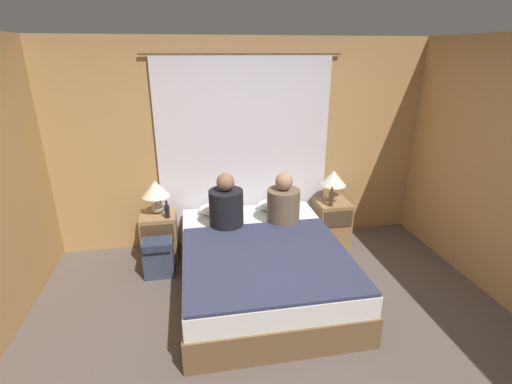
% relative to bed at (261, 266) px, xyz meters
% --- Properties ---
extents(ground_plane, '(16.00, 16.00, 0.00)m').
position_rel_bed_xyz_m(ground_plane, '(0.00, -0.89, -0.25)').
color(ground_plane, '#564C47').
extents(wall_back, '(4.64, 0.06, 2.50)m').
position_rel_bed_xyz_m(wall_back, '(0.00, 1.16, 1.00)').
color(wall_back, tan).
rests_on(wall_back, ground_plane).
extents(curtain_panel, '(2.28, 0.02, 2.32)m').
position_rel_bed_xyz_m(curtain_panel, '(0.00, 1.10, 0.91)').
color(curtain_panel, silver).
rests_on(curtain_panel, ground_plane).
extents(bed, '(1.61, 2.09, 0.50)m').
position_rel_bed_xyz_m(bed, '(0.00, 0.00, 0.00)').
color(bed, brown).
rests_on(bed, ground_plane).
extents(nightstand_left, '(0.40, 0.40, 0.57)m').
position_rel_bed_xyz_m(nightstand_left, '(-1.07, 0.79, 0.04)').
color(nightstand_left, '#937047').
rests_on(nightstand_left, ground_plane).
extents(nightstand_right, '(0.40, 0.40, 0.57)m').
position_rel_bed_xyz_m(nightstand_right, '(1.07, 0.79, 0.04)').
color(nightstand_right, '#937047').
rests_on(nightstand_right, ground_plane).
extents(lamp_left, '(0.32, 0.32, 0.39)m').
position_rel_bed_xyz_m(lamp_left, '(-1.07, 0.84, 0.59)').
color(lamp_left, '#B2A899').
rests_on(lamp_left, nightstand_left).
extents(lamp_right, '(0.32, 0.32, 0.39)m').
position_rel_bed_xyz_m(lamp_right, '(1.07, 0.84, 0.59)').
color(lamp_right, '#B2A899').
rests_on(lamp_right, nightstand_right).
extents(pillow_left, '(0.49, 0.31, 0.12)m').
position_rel_bed_xyz_m(pillow_left, '(-0.35, 0.85, 0.31)').
color(pillow_left, white).
rests_on(pillow_left, bed).
extents(pillow_right, '(0.49, 0.31, 0.12)m').
position_rel_bed_xyz_m(pillow_right, '(0.35, 0.85, 0.31)').
color(pillow_right, white).
rests_on(pillow_right, bed).
extents(blanket_on_bed, '(1.55, 1.45, 0.03)m').
position_rel_bed_xyz_m(blanket_on_bed, '(0.00, -0.29, 0.27)').
color(blanket_on_bed, '#2D334C').
rests_on(blanket_on_bed, bed).
extents(person_left_in_bed, '(0.38, 0.38, 0.62)m').
position_rel_bed_xyz_m(person_left_in_bed, '(-0.30, 0.47, 0.50)').
color(person_left_in_bed, black).
rests_on(person_left_in_bed, bed).
extents(person_right_in_bed, '(0.37, 0.37, 0.59)m').
position_rel_bed_xyz_m(person_right_in_bed, '(0.34, 0.47, 0.49)').
color(person_right_in_bed, brown).
rests_on(person_right_in_bed, bed).
extents(beer_bottle_on_left_stand, '(0.06, 0.06, 0.20)m').
position_rel_bed_xyz_m(beer_bottle_on_left_stand, '(-0.95, 0.68, 0.40)').
color(beer_bottle_on_left_stand, black).
rests_on(beer_bottle_on_left_stand, nightstand_left).
extents(beer_bottle_on_right_stand, '(0.06, 0.06, 0.24)m').
position_rel_bed_xyz_m(beer_bottle_on_right_stand, '(0.99, 0.68, 0.42)').
color(beer_bottle_on_right_stand, '#513819').
rests_on(beer_bottle_on_right_stand, nightstand_right).
extents(backpack_on_floor, '(0.32, 0.24, 0.43)m').
position_rel_bed_xyz_m(backpack_on_floor, '(-1.06, 0.41, -0.01)').
color(backpack_on_floor, '#333D56').
rests_on(backpack_on_floor, ground_plane).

